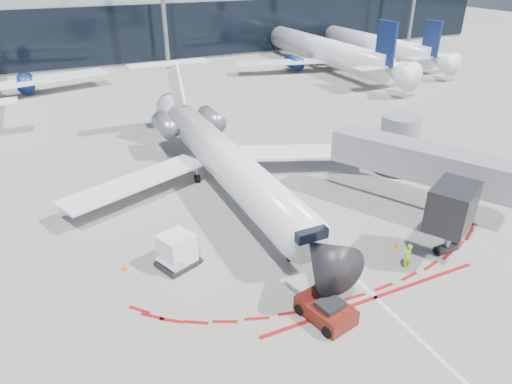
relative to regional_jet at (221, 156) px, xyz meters
name	(u,v)px	position (x,y,z in m)	size (l,w,h in m)	color
ground	(277,204)	(2.58, -4.68, -2.58)	(260.00, 260.00, 0.00)	slate
apron_centerline	(266,193)	(2.58, -2.68, -2.58)	(0.25, 40.00, 0.01)	silver
apron_stop_bar	(375,297)	(2.58, -16.18, -2.58)	(14.00, 0.25, 0.01)	maroon
terminal_building	(112,5)	(2.58, 60.30, 5.94)	(150.00, 24.15, 24.00)	#9B9DA0
jet_bridge	(414,160)	(12.37, -7.69, 0.43)	(10.03, 15.20, 4.90)	gray
regional_jet	(221,156)	(0.00, 0.00, 0.00)	(25.03, 30.87, 7.73)	white
pushback_tug	(326,310)	(-0.74, -16.33, -2.05)	(2.47, 4.70, 1.20)	#4F110B
ramp_worker	(407,256)	(5.87, -14.79, -1.75)	(0.61, 0.40, 1.67)	#ACFF1A
uld_container	(177,251)	(-6.26, -8.79, -1.54)	(2.78, 2.60, 2.10)	black
safety_cone_left	(125,267)	(-9.23, -7.95, -2.33)	(0.36, 0.36, 0.49)	orange
safety_cone_right	(396,245)	(6.78, -12.88, -2.36)	(0.32, 0.32, 0.45)	orange
bg_airliner_2	(324,32)	(30.57, 33.15, 3.04)	(34.74, 36.79, 11.24)	white
bg_airliner_3	(375,30)	(42.31, 35.33, 2.43)	(31.00, 32.83, 10.03)	white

